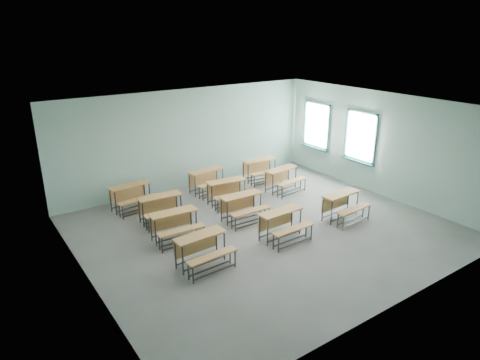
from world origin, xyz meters
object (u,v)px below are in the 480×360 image
object	(u,v)px
desk_unit_r3c1	(208,178)
desk_unit_r2c0	(162,205)
desk_unit_r2c2	(283,177)
desk_unit_r3c0	(132,194)
desk_unit_r3c2	(261,167)
desk_unit_r0c2	(344,203)
desk_unit_r2c1	(228,189)
desk_unit_r0c0	(203,246)
desk_unit_r0c1	(283,221)
desk_unit_r1c0	(175,222)
desk_unit_r1c1	(243,204)

from	to	relation	value
desk_unit_r3c1	desk_unit_r2c0	bearing A→B (deg)	-156.66
desk_unit_r2c2	desk_unit_r3c0	xyz separation A→B (m)	(-4.54, 1.34, 0.00)
desk_unit_r3c1	desk_unit_r3c2	size ratio (longest dim) A/B	1.00
desk_unit_r0c2	desk_unit_r2c1	distance (m)	3.35
desk_unit_r0c0	desk_unit_r0c2	size ratio (longest dim) A/B	0.99
desk_unit_r0c1	desk_unit_r2c1	bearing A→B (deg)	86.85
desk_unit_r1c0	desk_unit_r0c2	bearing A→B (deg)	-15.40
desk_unit_r0c2	desk_unit_r2c2	size ratio (longest dim) A/B	0.97
desk_unit_r1c1	desk_unit_r2c0	distance (m)	2.20
desk_unit_r0c0	desk_unit_r1c0	bearing A→B (deg)	84.81
desk_unit_r1c0	desk_unit_r2c2	size ratio (longest dim) A/B	0.97
desk_unit_r0c2	desk_unit_r3c0	size ratio (longest dim) A/B	0.97
desk_unit_r0c0	desk_unit_r0c1	size ratio (longest dim) A/B	1.01
desk_unit_r2c1	desk_unit_r3c2	distance (m)	2.33
desk_unit_r0c2	desk_unit_r3c0	xyz separation A→B (m)	(-4.51, 3.91, 0.00)
desk_unit_r2c0	desk_unit_r0c2	bearing A→B (deg)	-28.24
desk_unit_r0c1	desk_unit_r1c1	size ratio (longest dim) A/B	1.00
desk_unit_r0c0	desk_unit_r2c1	size ratio (longest dim) A/B	0.96
desk_unit_r0c0	desk_unit_r1c1	size ratio (longest dim) A/B	1.01
desk_unit_r3c0	desk_unit_r3c2	bearing A→B (deg)	-8.19
desk_unit_r3c0	desk_unit_r3c1	bearing A→B (deg)	-8.03
desk_unit_r0c1	desk_unit_r0c2	distance (m)	2.11
desk_unit_r1c0	desk_unit_r2c1	size ratio (longest dim) A/B	0.97
desk_unit_r0c0	desk_unit_r3c1	distance (m)	4.47
desk_unit_r2c1	desk_unit_r0c2	bearing A→B (deg)	-45.20
desk_unit_r1c0	desk_unit_r3c1	distance (m)	3.28
desk_unit_r0c2	desk_unit_r3c2	world-z (taller)	same
desk_unit_r2c1	desk_unit_r3c2	bearing A→B (deg)	35.17
desk_unit_r0c0	desk_unit_r2c0	distance (m)	2.61
desk_unit_r3c0	desk_unit_r2c2	bearing A→B (deg)	-22.51
desk_unit_r0c1	desk_unit_r3c0	bearing A→B (deg)	120.15
desk_unit_r0c0	desk_unit_r3c0	bearing A→B (deg)	89.02
desk_unit_r1c1	desk_unit_r3c0	size ratio (longest dim) A/B	0.96
desk_unit_r0c2	desk_unit_r1c1	size ratio (longest dim) A/B	1.02
desk_unit_r1c1	desk_unit_r0c2	bearing A→B (deg)	-31.02
desk_unit_r1c0	desk_unit_r2c2	bearing A→B (deg)	17.53
desk_unit_r1c0	desk_unit_r3c0	distance (m)	2.42
desk_unit_r0c0	desk_unit_r2c2	bearing A→B (deg)	27.09
desk_unit_r0c1	desk_unit_r2c1	world-z (taller)	same
desk_unit_r2c2	desk_unit_r3c0	size ratio (longest dim) A/B	1.01
desk_unit_r2c0	desk_unit_r2c1	world-z (taller)	same
desk_unit_r3c1	desk_unit_r2c2	bearing A→B (deg)	-36.92
desk_unit_r3c1	desk_unit_r3c2	xyz separation A→B (m)	(2.04, -0.08, 0.00)
desk_unit_r1c1	desk_unit_r3c0	distance (m)	3.28
desk_unit_r3c2	desk_unit_r2c0	bearing A→B (deg)	-160.20
desk_unit_r2c0	desk_unit_r3c2	bearing A→B (deg)	18.86
desk_unit_r1c0	desk_unit_r1c1	size ratio (longest dim) A/B	1.02
desk_unit_r1c0	desk_unit_r2c2	xyz separation A→B (m)	(4.36, 1.07, 0.00)
desk_unit_r3c0	desk_unit_r3c2	xyz separation A→B (m)	(4.53, -0.17, 0.00)
desk_unit_r2c2	desk_unit_r1c1	bearing A→B (deg)	-161.94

